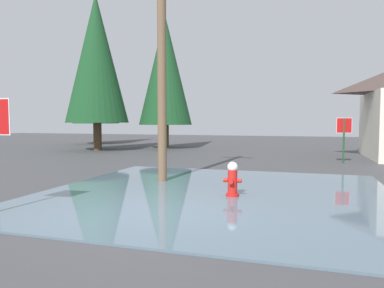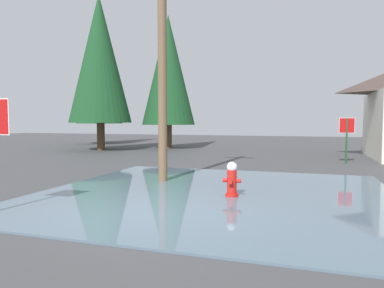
# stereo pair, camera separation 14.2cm
# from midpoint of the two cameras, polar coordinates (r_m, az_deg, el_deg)

# --- Properties ---
(ground_plane) EXTENTS (80.00, 80.00, 0.10)m
(ground_plane) POSITION_cam_midpoint_polar(r_m,az_deg,el_deg) (7.77, -7.02, -11.18)
(ground_plane) COLOR #424244
(flood_puddle) EXTENTS (9.00, 8.77, 0.04)m
(flood_puddle) POSITION_cam_midpoint_polar(r_m,az_deg,el_deg) (9.69, 4.08, -7.75)
(flood_puddle) COLOR slate
(flood_puddle) RESTS_ON ground
(lane_stop_bar) EXTENTS (3.08, 0.47, 0.01)m
(lane_stop_bar) POSITION_cam_midpoint_polar(r_m,az_deg,el_deg) (6.63, -17.47, -13.48)
(lane_stop_bar) COLOR silver
(lane_stop_bar) RESTS_ON ground
(fire_hydrant) EXTENTS (0.46, 0.39, 0.92)m
(fire_hydrant) POSITION_cam_midpoint_polar(r_m,az_deg,el_deg) (9.17, 6.75, -5.70)
(fire_hydrant) COLOR red
(fire_hydrant) RESTS_ON ground
(utility_pole) EXTENTS (1.60, 0.28, 8.60)m
(utility_pole) POSITION_cam_midpoint_polar(r_m,az_deg,el_deg) (11.66, -4.36, 16.24)
(utility_pole) COLOR brown
(utility_pole) RESTS_ON ground
(stop_sign_far) EXTENTS (0.68, 0.18, 2.08)m
(stop_sign_far) POSITION_cam_midpoint_polar(r_m,az_deg,el_deg) (17.82, 23.44, 1.88)
(stop_sign_far) COLOR #1E4C28
(stop_sign_far) RESTS_ON ground
(pine_tree_tall_left) EXTENTS (3.70, 3.70, 9.26)m
(pine_tree_tall_left) POSITION_cam_midpoint_polar(r_m,az_deg,el_deg) (25.68, -3.60, 11.53)
(pine_tree_tall_left) COLOR #4C3823
(pine_tree_tall_left) RESTS_ON ground
(pine_tree_mid_left) EXTENTS (3.82, 3.82, 9.54)m
(pine_tree_mid_left) POSITION_cam_midpoint_polar(r_m,az_deg,el_deg) (31.55, -14.35, 10.26)
(pine_tree_mid_left) COLOR #4C3823
(pine_tree_mid_left) RESTS_ON ground
(pine_tree_short_left) EXTENTS (4.04, 4.04, 10.11)m
(pine_tree_short_left) POSITION_cam_midpoint_polar(r_m,az_deg,el_deg) (24.76, -14.21, 12.90)
(pine_tree_short_left) COLOR #4C3823
(pine_tree_short_left) RESTS_ON ground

